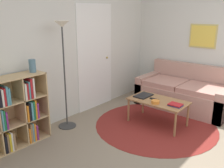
{
  "coord_description": "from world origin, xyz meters",
  "views": [
    {
      "loc": [
        -2.88,
        -1.01,
        1.91
      ],
      "look_at": [
        -0.12,
        1.31,
        0.85
      ],
      "focal_mm": 40.0,
      "sensor_mm": 36.0,
      "label": 1
    }
  ],
  "objects_px": {
    "coffee_table": "(158,103)",
    "vase_on_shelf": "(32,66)",
    "laptop": "(143,95)",
    "bowl": "(155,102)",
    "bookshelf": "(5,115)",
    "couch": "(185,93)",
    "floor_lamp": "(63,48)"
  },
  "relations": [
    {
      "from": "floor_lamp",
      "to": "coffee_table",
      "type": "relative_size",
      "value": 1.8
    },
    {
      "from": "floor_lamp",
      "to": "bowl",
      "type": "distance_m",
      "value": 1.74
    },
    {
      "from": "coffee_table",
      "to": "couch",
      "type": "bearing_deg",
      "value": -0.32
    },
    {
      "from": "coffee_table",
      "to": "vase_on_shelf",
      "type": "xyz_separation_m",
      "value": [
        -1.6,
        1.23,
        0.74
      ]
    },
    {
      "from": "vase_on_shelf",
      "to": "bookshelf",
      "type": "bearing_deg",
      "value": 179.82
    },
    {
      "from": "bookshelf",
      "to": "coffee_table",
      "type": "relative_size",
      "value": 1.17
    },
    {
      "from": "couch",
      "to": "floor_lamp",
      "type": "bearing_deg",
      "value": 152.57
    },
    {
      "from": "floor_lamp",
      "to": "bowl",
      "type": "bearing_deg",
      "value": -51.93
    },
    {
      "from": "coffee_table",
      "to": "bowl",
      "type": "distance_m",
      "value": 0.18
    },
    {
      "from": "bookshelf",
      "to": "couch",
      "type": "height_order",
      "value": "bookshelf"
    },
    {
      "from": "couch",
      "to": "laptop",
      "type": "xyz_separation_m",
      "value": [
        -1.09,
        0.32,
        0.16
      ]
    },
    {
      "from": "coffee_table",
      "to": "vase_on_shelf",
      "type": "distance_m",
      "value": 2.15
    },
    {
      "from": "laptop",
      "to": "vase_on_shelf",
      "type": "height_order",
      "value": "vase_on_shelf"
    },
    {
      "from": "bookshelf",
      "to": "couch",
      "type": "distance_m",
      "value": 3.44
    },
    {
      "from": "bowl",
      "to": "floor_lamp",
      "type": "bearing_deg",
      "value": 128.07
    },
    {
      "from": "couch",
      "to": "laptop",
      "type": "distance_m",
      "value": 1.15
    },
    {
      "from": "laptop",
      "to": "coffee_table",
      "type": "bearing_deg",
      "value": -93.5
    },
    {
      "from": "floor_lamp",
      "to": "bowl",
      "type": "height_order",
      "value": "floor_lamp"
    },
    {
      "from": "coffee_table",
      "to": "laptop",
      "type": "relative_size",
      "value": 2.88
    },
    {
      "from": "floor_lamp",
      "to": "vase_on_shelf",
      "type": "xyz_separation_m",
      "value": [
        -0.51,
        0.09,
        -0.21
      ]
    },
    {
      "from": "bookshelf",
      "to": "vase_on_shelf",
      "type": "xyz_separation_m",
      "value": [
        0.49,
        -0.0,
        0.62
      ]
    },
    {
      "from": "bookshelf",
      "to": "coffee_table",
      "type": "bearing_deg",
      "value": -30.46
    },
    {
      "from": "bookshelf",
      "to": "coffee_table",
      "type": "height_order",
      "value": "bookshelf"
    },
    {
      "from": "coffee_table",
      "to": "bowl",
      "type": "bearing_deg",
      "value": -165.42
    },
    {
      "from": "vase_on_shelf",
      "to": "coffee_table",
      "type": "bearing_deg",
      "value": -37.54
    },
    {
      "from": "laptop",
      "to": "bowl",
      "type": "height_order",
      "value": "bowl"
    },
    {
      "from": "bowl",
      "to": "coffee_table",
      "type": "bearing_deg",
      "value": 14.58
    },
    {
      "from": "bookshelf",
      "to": "couch",
      "type": "relative_size",
      "value": 0.64
    },
    {
      "from": "floor_lamp",
      "to": "bookshelf",
      "type": "bearing_deg",
      "value": 174.56
    },
    {
      "from": "bowl",
      "to": "vase_on_shelf",
      "type": "height_order",
      "value": "vase_on_shelf"
    },
    {
      "from": "couch",
      "to": "bowl",
      "type": "distance_m",
      "value": 1.29
    },
    {
      "from": "coffee_table",
      "to": "bowl",
      "type": "height_order",
      "value": "bowl"
    }
  ]
}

